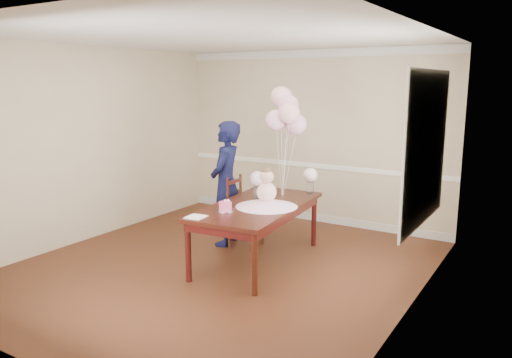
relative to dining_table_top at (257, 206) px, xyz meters
name	(u,v)px	position (x,y,z in m)	size (l,w,h in m)	color
floor	(219,267)	(-0.29, -0.41, -0.71)	(4.50, 5.00, 0.00)	#35180D
ceiling	(216,36)	(-0.29, -0.41, 1.99)	(4.50, 5.00, 0.02)	white
wall_back	(311,137)	(-0.29, 2.09, 0.64)	(4.50, 0.02, 2.70)	#BEAD8B
wall_front	(17,200)	(-0.29, -2.91, 0.64)	(4.50, 0.02, 2.70)	#BEAD8B
wall_left	(86,144)	(-2.54, -0.41, 0.64)	(0.02, 5.00, 2.70)	#BEAD8B
wall_right	(414,176)	(1.96, -0.41, 0.64)	(0.02, 5.00, 2.70)	#BEAD8B
chair_rail_trim	(310,165)	(-0.29, 2.08, 0.19)	(4.50, 0.02, 0.07)	white
crown_molding	(313,53)	(-0.29, 2.08, 1.92)	(4.50, 0.02, 0.12)	silver
baseboard_trim	(309,216)	(-0.29, 2.08, -0.65)	(4.50, 0.02, 0.12)	silver
window_frame	(426,148)	(1.94, 0.09, 0.84)	(0.02, 1.66, 1.56)	white
window_blinds	(425,148)	(1.92, 0.09, 0.84)	(0.01, 1.50, 1.40)	white
dining_table_top	(257,206)	(0.00, 0.00, 0.00)	(0.98, 1.97, 0.05)	black
table_apron	(257,212)	(0.00, 0.00, -0.07)	(0.88, 1.87, 0.10)	black
table_leg_fl	(188,252)	(-0.33, -0.94, -0.37)	(0.07, 0.07, 0.69)	black
table_leg_fr	(255,264)	(0.50, -0.86, -0.37)	(0.07, 0.07, 0.69)	black
table_leg_bl	(259,214)	(-0.50, 0.86, -0.37)	(0.07, 0.07, 0.69)	black
table_leg_br	(314,221)	(0.33, 0.94, -0.37)	(0.07, 0.07, 0.69)	black
baby_skirt	(267,203)	(0.15, -0.03, 0.07)	(0.75, 0.75, 0.10)	#FFBBE3
baby_torso	(267,192)	(0.15, -0.03, 0.20)	(0.24, 0.24, 0.24)	#FDA0C6
baby_head	(267,177)	(0.15, -0.03, 0.39)	(0.17, 0.17, 0.17)	beige
baby_hair	(267,172)	(0.15, -0.03, 0.45)	(0.12, 0.12, 0.12)	brown
cake_platter	(225,210)	(-0.15, -0.46, 0.03)	(0.22, 0.22, 0.01)	silver
birthday_cake	(225,206)	(-0.15, -0.46, 0.08)	(0.15, 0.15, 0.10)	#E54884
cake_flower_a	(225,201)	(-0.15, -0.46, 0.15)	(0.03, 0.03, 0.03)	white
cake_flower_b	(228,201)	(-0.13, -0.44, 0.15)	(0.03, 0.03, 0.03)	white
rose_vase_near	(257,192)	(-0.17, 0.28, 0.10)	(0.10, 0.10, 0.16)	silver
roses_near	(257,179)	(-0.17, 0.28, 0.28)	(0.19, 0.19, 0.19)	beige
rose_vase_far	(310,188)	(0.29, 0.87, 0.10)	(0.10, 0.10, 0.16)	silver
roses_far	(310,175)	(0.29, 0.87, 0.28)	(0.19, 0.19, 0.19)	#FAD2DA
napkin	(196,217)	(-0.26, -0.86, 0.03)	(0.20, 0.20, 0.01)	white
balloon_weight	(282,195)	(0.05, 0.55, 0.03)	(0.04, 0.04, 0.02)	silver
balloon_a	(276,120)	(-0.05, 0.54, 1.01)	(0.28, 0.28, 0.28)	#FFB4D7
balloon_b	(289,113)	(0.15, 0.51, 1.11)	(0.28, 0.28, 0.28)	#F8AFBC
balloon_c	(288,105)	(0.06, 0.65, 1.20)	(0.28, 0.28, 0.28)	#E7A3BC
balloon_d	(281,97)	(-0.04, 0.66, 1.30)	(0.28, 0.28, 0.28)	#EDA8B8
balloon_e	(296,125)	(0.19, 0.64, 0.96)	(0.28, 0.28, 0.28)	#D899B8
balloon_ribbon_a	(279,164)	(0.00, 0.54, 0.45)	(0.00, 0.00, 0.83)	white
balloon_ribbon_b	(285,161)	(0.10, 0.53, 0.50)	(0.00, 0.00, 0.92)	white
balloon_ribbon_c	(285,156)	(0.05, 0.60, 0.55)	(0.00, 0.00, 1.02)	white
balloon_ribbon_d	(282,152)	(0.00, 0.60, 0.59)	(0.00, 0.00, 1.12)	white
balloon_ribbon_e	(289,166)	(0.12, 0.59, 0.42)	(0.00, 0.00, 0.78)	white
dining_chair_seat	(246,216)	(-0.45, 0.44, -0.29)	(0.41, 0.41, 0.05)	#3B1E10
chair_leg_fl	(229,233)	(-0.61, 0.26, -0.51)	(0.04, 0.04, 0.40)	#3B1B10
chair_leg_fr	(251,237)	(-0.27, 0.28, -0.51)	(0.04, 0.04, 0.40)	#3A1A0F
chair_leg_bl	(242,227)	(-0.63, 0.60, -0.51)	(0.04, 0.04, 0.40)	#361B0E
chair_leg_br	(263,230)	(-0.29, 0.62, -0.51)	(0.04, 0.04, 0.40)	#371E0F
chair_back_post_l	(228,197)	(-0.63, 0.26, -0.02)	(0.04, 0.04, 0.52)	black
chair_back_post_r	(241,193)	(-0.64, 0.60, -0.02)	(0.04, 0.04, 0.52)	black
chair_slat_low	(234,203)	(-0.64, 0.43, -0.13)	(0.03, 0.37, 0.05)	#351F0E
chair_slat_mid	(234,192)	(-0.64, 0.43, 0.02)	(0.03, 0.37, 0.05)	#391F0F
chair_slat_top	(234,181)	(-0.64, 0.43, 0.17)	(0.03, 0.37, 0.05)	#39140F
woman	(226,184)	(-0.74, 0.39, 0.14)	(0.62, 0.41, 1.70)	black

